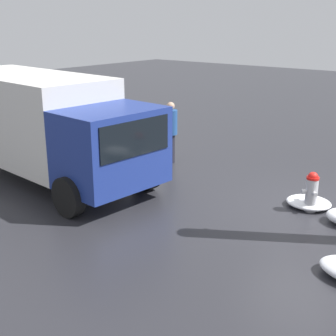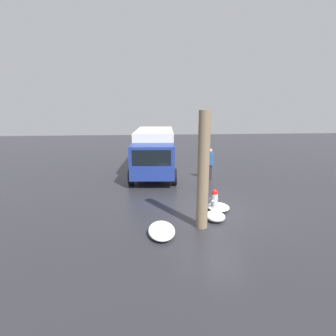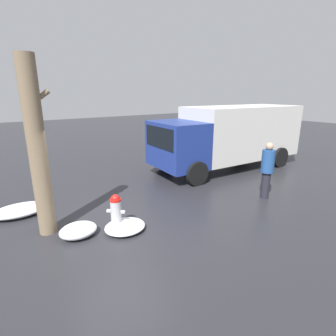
{
  "view_description": "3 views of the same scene",
  "coord_description": "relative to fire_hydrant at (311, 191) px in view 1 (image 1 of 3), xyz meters",
  "views": [
    {
      "loc": [
        -3.63,
        9.57,
        4.1
      ],
      "look_at": [
        2.74,
        1.68,
        0.88
      ],
      "focal_mm": 50.0,
      "sensor_mm": 36.0,
      "label": 1
    },
    {
      "loc": [
        -9.94,
        2.76,
        4.2
      ],
      "look_at": [
        2.82,
        1.67,
        1.18
      ],
      "focal_mm": 28.0,
      "sensor_mm": 36.0,
      "label": 2
    },
    {
      "loc": [
        -2.43,
        -5.56,
        3.29
      ],
      "look_at": [
        2.84,
        1.73,
        0.7
      ],
      "focal_mm": 28.0,
      "sensor_mm": 36.0,
      "label": 3
    }
  ],
  "objects": [
    {
      "name": "ground_plane",
      "position": [
        -0.0,
        -0.0,
        -0.47
      ],
      "size": [
        60.0,
        60.0,
        0.0
      ],
      "primitive_type": "plane",
      "color": "#28282D"
    },
    {
      "name": "fire_hydrant",
      "position": [
        0.0,
        0.0,
        0.0
      ],
      "size": [
        0.4,
        0.4,
        0.91
      ],
      "rotation": [
        0.0,
        0.0,
        0.78
      ],
      "color": "#B7B7BC",
      "rests_on": "ground_plane"
    },
    {
      "name": "delivery_truck",
      "position": [
        6.62,
        2.22,
        1.04
      ],
      "size": [
        7.19,
        3.02,
        2.72
      ],
      "rotation": [
        0.0,
        0.0,
        1.5
      ],
      "color": "navy",
      "rests_on": "ground_plane"
    },
    {
      "name": "pedestrian",
      "position": [
        4.77,
        -0.96,
        0.52
      ],
      "size": [
        0.4,
        0.4,
        1.82
      ],
      "rotation": [
        0.0,
        0.0,
        5.78
      ],
      "color": "#23232D",
      "rests_on": "ground_plane"
    },
    {
      "name": "snow_pile_by_hydrant",
      "position": [
        0.12,
        -0.21,
        -0.37
      ],
      "size": [
        1.02,
        0.91,
        0.2
      ],
      "color": "white",
      "rests_on": "ground_plane"
    }
  ]
}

